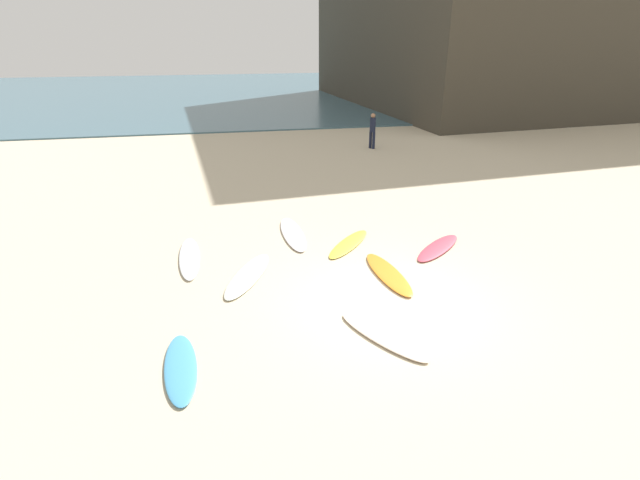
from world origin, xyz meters
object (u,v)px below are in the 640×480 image
object	(u,v)px
surfboard_7	(293,234)
surfboard_3	(189,258)
surfboard_0	(383,336)
surfboard_4	(181,368)
surfboard_1	(388,274)
surfboard_6	(438,248)
beachgoer_near	(373,129)
surfboard_2	(248,275)
surfboard_5	(349,244)

from	to	relation	value
surfboard_7	surfboard_3	bearing A→B (deg)	-161.31
surfboard_0	surfboard_4	size ratio (longest dim) A/B	1.06
surfboard_1	surfboard_0	bearing A→B (deg)	63.97
surfboard_6	surfboard_1	bearing A→B (deg)	81.71
surfboard_4	beachgoer_near	bearing A→B (deg)	-122.09
surfboard_1	surfboard_2	xyz separation A→B (m)	(-3.17, 0.58, -0.01)
surfboard_1	surfboard_4	distance (m)	5.17
surfboard_7	beachgoer_near	size ratio (longest dim) A/B	1.51
surfboard_7	beachgoer_near	distance (m)	11.35
surfboard_5	surfboard_1	bearing A→B (deg)	-37.47
surfboard_7	surfboard_1	bearing A→B (deg)	-59.35
surfboard_3	beachgoer_near	bearing A→B (deg)	-129.07
surfboard_3	surfboard_7	world-z (taller)	surfboard_3
surfboard_1	surfboard_3	world-z (taller)	surfboard_1
surfboard_3	surfboard_7	size ratio (longest dim) A/B	1.00
surfboard_2	beachgoer_near	xyz separation A→B (m)	(6.72, 12.22, 0.88)
surfboard_4	beachgoer_near	world-z (taller)	beachgoer_near
surfboard_1	surfboard_5	xyz separation A→B (m)	(-0.45, 1.87, -0.01)
surfboard_2	surfboard_4	distance (m)	3.40
surfboard_1	surfboard_6	world-z (taller)	surfboard_1
surfboard_4	surfboard_5	distance (m)	5.99
surfboard_5	beachgoer_near	xyz separation A→B (m)	(4.00, 10.93, 0.89)
surfboard_1	beachgoer_near	size ratio (longest dim) A/B	1.36
surfboard_6	surfboard_7	xyz separation A→B (m)	(-3.54, 1.68, 0.00)
surfboard_1	surfboard_7	bearing A→B (deg)	-62.65
surfboard_0	surfboard_7	xyz separation A→B (m)	(-0.89, 5.19, -0.00)
surfboard_1	surfboard_7	size ratio (longest dim) A/B	0.90
surfboard_1	surfboard_6	bearing A→B (deg)	-151.65
beachgoer_near	surfboard_3	bearing A→B (deg)	111.62
surfboard_0	surfboard_2	bearing A→B (deg)	-82.10
surfboard_7	surfboard_4	bearing A→B (deg)	-118.26
beachgoer_near	surfboard_4	bearing A→B (deg)	120.32
surfboard_0	surfboard_7	bearing A→B (deg)	-110.10
surfboard_0	surfboard_4	bearing A→B (deg)	-26.55
surfboard_0	beachgoer_near	bearing A→B (deg)	-136.19
surfboard_2	surfboard_6	xyz separation A→B (m)	(4.92, 0.57, 0.00)
surfboard_2	beachgoer_near	world-z (taller)	beachgoer_near
surfboard_3	surfboard_5	size ratio (longest dim) A/B	1.19
surfboard_3	surfboard_2	bearing A→B (deg)	134.93
surfboard_5	surfboard_0	bearing A→B (deg)	-57.12
surfboard_1	surfboard_5	size ratio (longest dim) A/B	1.07
surfboard_1	surfboard_4	bearing A→B (deg)	24.68
surfboard_1	beachgoer_near	world-z (taller)	beachgoer_near
surfboard_1	surfboard_2	bearing A→B (deg)	-15.34
surfboard_5	beachgoer_near	size ratio (longest dim) A/B	1.27
surfboard_2	surfboard_4	size ratio (longest dim) A/B	1.21
surfboard_3	surfboard_6	world-z (taller)	surfboard_3
surfboard_1	surfboard_6	distance (m)	2.10
surfboard_4	surfboard_2	bearing A→B (deg)	-117.22
surfboard_4	surfboard_6	distance (m)	7.26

